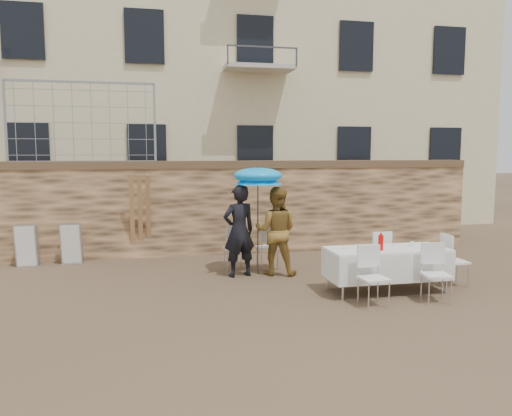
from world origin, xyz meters
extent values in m
plane|color=brown|center=(0.00, 0.00, 0.00)|extent=(80.00, 80.00, 0.00)
cube|color=#926D49|center=(0.00, 5.00, 1.10)|extent=(13.00, 0.50, 2.20)
cube|color=beige|center=(0.00, 12.00, 7.50)|extent=(20.00, 8.00, 15.00)
imported|color=black|center=(0.15, 2.62, 0.91)|extent=(0.75, 0.59, 1.81)
imported|color=#B98938|center=(0.90, 2.62, 0.88)|extent=(1.04, 0.93, 1.76)
cylinder|color=#3F3F44|center=(0.55, 2.72, 0.91)|extent=(0.03, 0.03, 1.82)
cone|color=#0A96EF|center=(0.55, 2.72, 1.93)|extent=(1.01, 1.01, 0.22)
cube|color=silver|center=(2.49, 1.00, 0.75)|extent=(2.10, 0.85, 0.05)
cylinder|color=silver|center=(1.54, 0.66, 0.37)|extent=(0.04, 0.04, 0.74)
cylinder|color=silver|center=(3.44, 0.66, 0.37)|extent=(0.04, 0.04, 0.74)
cylinder|color=silver|center=(1.54, 1.35, 0.37)|extent=(0.04, 0.04, 0.74)
cylinder|color=silver|center=(3.44, 1.35, 0.37)|extent=(0.04, 0.04, 0.74)
cylinder|color=red|center=(2.29, 0.85, 0.91)|extent=(0.09, 0.09, 0.26)
camera|label=1|loc=(-1.54, -6.91, 2.44)|focal=35.00mm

